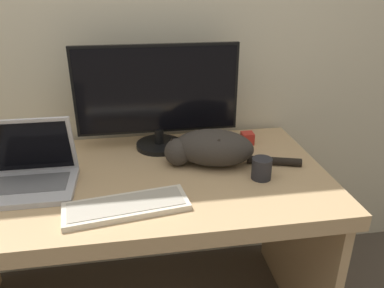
{
  "coord_description": "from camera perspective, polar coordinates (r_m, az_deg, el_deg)",
  "views": [
    {
      "loc": [
        0.04,
        -0.88,
        1.44
      ],
      "look_at": [
        0.24,
        0.35,
        0.89
      ],
      "focal_mm": 35.0,
      "sensor_mm": 36.0,
      "label": 1
    }
  ],
  "objects": [
    {
      "name": "wall_back",
      "position": [
        1.72,
        -10.97,
        18.85
      ],
      "size": [
        6.4,
        0.06,
        2.6
      ],
      "color": "beige",
      "rests_on": "ground_plane"
    },
    {
      "name": "desk",
      "position": [
        1.53,
        -9.16,
        -9.96
      ],
      "size": [
        1.52,
        0.77,
        0.75
      ],
      "color": "tan",
      "rests_on": "ground_plane"
    },
    {
      "name": "monitor",
      "position": [
        1.59,
        -5.27,
        7.26
      ],
      "size": [
        0.69,
        0.2,
        0.45
      ],
      "color": "black",
      "rests_on": "desk"
    },
    {
      "name": "laptop",
      "position": [
        1.45,
        -23.36,
        -4.3
      ],
      "size": [
        0.31,
        0.24,
        0.25
      ],
      "rotation": [
        0.0,
        0.0,
        -0.0
      ],
      "color": "#B7B7BC",
      "rests_on": "desk"
    },
    {
      "name": "external_keyboard",
      "position": [
        1.25,
        -9.97,
        -9.34
      ],
      "size": [
        0.42,
        0.2,
        0.02
      ],
      "rotation": [
        0.0,
        0.0,
        0.14
      ],
      "color": "beige",
      "rests_on": "desk"
    },
    {
      "name": "cat",
      "position": [
        1.48,
        2.85,
        -0.55
      ],
      "size": [
        0.54,
        0.26,
        0.15
      ],
      "rotation": [
        0.0,
        0.0,
        -0.3
      ],
      "color": "#332D28",
      "rests_on": "desk"
    },
    {
      "name": "coffee_mug",
      "position": [
        1.41,
        10.56,
        -3.7
      ],
      "size": [
        0.07,
        0.07,
        0.08
      ],
      "color": "#232328",
      "rests_on": "desk"
    },
    {
      "name": "small_toy",
      "position": [
        1.7,
        8.43,
        0.88
      ],
      "size": [
        0.05,
        0.05,
        0.05
      ],
      "color": "red",
      "rests_on": "desk"
    }
  ]
}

